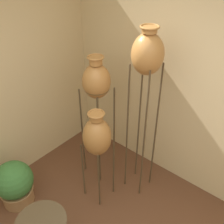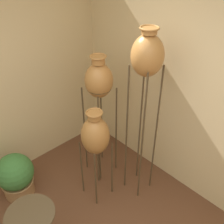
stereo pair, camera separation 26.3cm
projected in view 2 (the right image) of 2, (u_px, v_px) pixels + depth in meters
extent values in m
cube|color=#D1B784|center=(220.00, 103.00, 2.67)|extent=(0.06, 7.96, 2.70)
cylinder|color=#473823|center=(142.00, 144.00, 2.88)|extent=(0.02, 0.02, 1.73)
cylinder|color=#473823|center=(156.00, 135.00, 3.01)|extent=(0.02, 0.02, 1.73)
cylinder|color=#473823|center=(127.00, 134.00, 3.02)|extent=(0.02, 0.02, 1.73)
cylinder|color=#473823|center=(140.00, 126.00, 3.16)|extent=(0.02, 0.02, 1.73)
torus|color=#473823|center=(147.00, 65.00, 2.53)|extent=(0.24, 0.24, 0.02)
ellipsoid|color=#A87038|center=(147.00, 56.00, 2.48)|extent=(0.32, 0.32, 0.42)
cylinder|color=#A87038|center=(149.00, 31.00, 2.35)|extent=(0.15, 0.15, 0.05)
torus|color=#A87038|center=(150.00, 28.00, 2.33)|extent=(0.19, 0.19, 0.02)
cylinder|color=#473823|center=(99.00, 142.00, 3.24)|extent=(0.02, 0.02, 1.30)
cylinder|color=#473823|center=(116.00, 132.00, 3.41)|extent=(0.02, 0.02, 1.30)
cylinder|color=#473823|center=(85.00, 131.00, 3.41)|extent=(0.02, 0.02, 1.30)
cylinder|color=#473823|center=(101.00, 122.00, 3.58)|extent=(0.02, 0.02, 1.30)
torus|color=#473823|center=(99.00, 88.00, 3.05)|extent=(0.30, 0.30, 0.02)
ellipsoid|color=#A87038|center=(99.00, 81.00, 2.99)|extent=(0.33, 0.33, 0.42)
cylinder|color=#A87038|center=(98.00, 60.00, 2.85)|extent=(0.15, 0.15, 0.08)
torus|color=#A87038|center=(98.00, 56.00, 2.83)|extent=(0.19, 0.19, 0.02)
cylinder|color=#473823|center=(96.00, 180.00, 3.04)|extent=(0.02, 0.02, 0.83)
cylinder|color=#473823|center=(112.00, 169.00, 3.19)|extent=(0.02, 0.02, 0.83)
cylinder|color=#473823|center=(82.00, 168.00, 3.19)|extent=(0.02, 0.02, 0.83)
cylinder|color=#473823|center=(98.00, 158.00, 3.34)|extent=(0.02, 0.02, 0.83)
torus|color=#473823|center=(96.00, 143.00, 2.96)|extent=(0.27, 0.27, 0.02)
ellipsoid|color=#A87038|center=(95.00, 136.00, 2.90)|extent=(0.32, 0.32, 0.47)
cylinder|color=#A87038|center=(94.00, 116.00, 2.75)|extent=(0.14, 0.14, 0.07)
torus|color=#A87038|center=(94.00, 113.00, 2.73)|extent=(0.19, 0.19, 0.02)
cylinder|color=#473823|center=(30.00, 215.00, 2.31)|extent=(0.45, 0.45, 0.02)
cylinder|color=olive|center=(19.00, 187.00, 3.35)|extent=(0.37, 0.37, 0.20)
torus|color=olive|center=(17.00, 181.00, 3.30)|extent=(0.40, 0.40, 0.02)
sphere|color=#387033|center=(15.00, 172.00, 3.20)|extent=(0.46, 0.46, 0.46)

